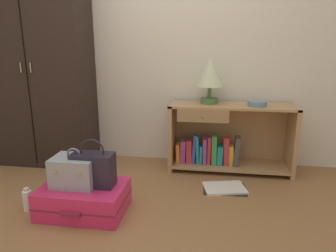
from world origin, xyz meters
name	(u,v)px	position (x,y,z in m)	size (l,w,h in m)	color
ground_plane	(116,234)	(0.00, 0.00, 0.00)	(9.00, 9.00, 0.00)	olive
back_wall	(156,37)	(0.00, 1.50, 1.30)	(6.40, 0.10, 2.60)	silver
wardrobe	(39,66)	(-1.15, 1.20, 1.02)	(1.01, 0.47, 2.03)	black
bookshelf	(225,138)	(0.73, 1.25, 0.32)	(1.20, 0.39, 0.67)	tan
table_lamp	(210,74)	(0.56, 1.27, 0.95)	(0.26, 0.26, 0.44)	#4C7542
bowl	(257,103)	(1.01, 1.19, 0.69)	(0.18, 0.18, 0.05)	slate
suitcase_large	(84,199)	(-0.33, 0.24, 0.11)	(0.63, 0.46, 0.21)	#DB2860
train_case	(75,171)	(-0.38, 0.25, 0.32)	(0.32, 0.25, 0.29)	#8E99A3
handbag	(93,169)	(-0.25, 0.27, 0.34)	(0.31, 0.15, 0.36)	#231E2D
bottle	(28,200)	(-0.76, 0.20, 0.08)	(0.07, 0.07, 0.18)	white
open_book_on_floor	(224,188)	(0.73, 0.78, 0.01)	(0.40, 0.32, 0.02)	white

